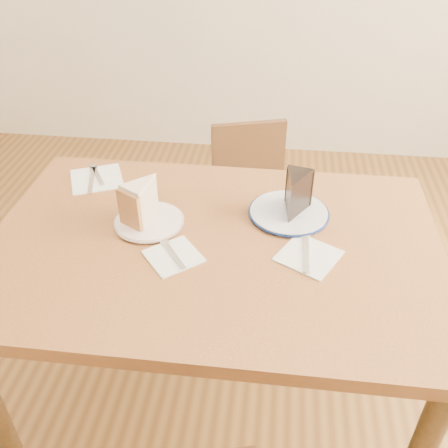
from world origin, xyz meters
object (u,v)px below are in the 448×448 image
plate_cream (149,222)px  chocolate_cake (294,197)px  chair_far (253,206)px  plate_navy (289,213)px  carrot_cake (145,201)px  table (214,270)px

plate_cream → chocolate_cake: chocolate_cake is taller
chocolate_cake → chair_far: bearing=-62.3°
chair_far → plate_cream: plate_cream is taller
chair_far → chocolate_cake: chocolate_cake is taller
chair_far → plate_navy: bearing=86.4°
plate_navy → carrot_cake: bearing=-169.0°
plate_cream → chocolate_cake: bearing=11.8°
table → chair_far: 0.74m
chocolate_cake → plate_cream: bearing=25.1°
table → chocolate_cake: 0.30m
chair_far → plate_navy: plate_navy is taller
carrot_cake → table: bearing=9.4°
chair_far → plate_navy: 0.66m
table → plate_navy: bearing=37.5°
chair_far → plate_cream: (-0.25, -0.63, 0.35)m
table → chair_far: table is taller
plate_navy → chair_far: bearing=103.4°
plate_navy → chocolate_cake: size_ratio=2.02×
plate_navy → carrot_cake: carrot_cake is taller
table → plate_cream: size_ratio=6.46×
chocolate_cake → carrot_cake: bearing=22.9°
plate_cream → chair_far: bearing=68.1°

